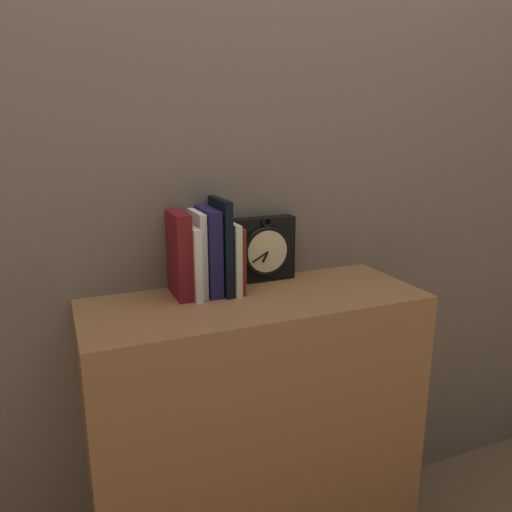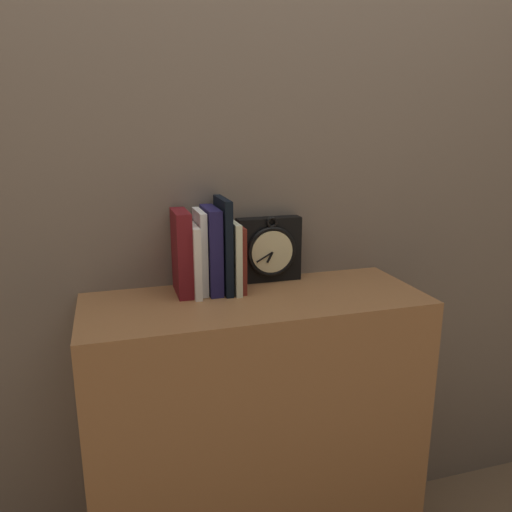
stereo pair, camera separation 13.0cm
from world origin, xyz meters
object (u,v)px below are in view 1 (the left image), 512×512
at_px(book_slot1_white, 191,261).
at_px(book_slot3_navy, 209,251).
at_px(book_slot0_maroon, 179,255).
at_px(book_slot5_cream, 230,256).
at_px(book_slot4_black, 221,246).
at_px(book_slot6_maroon, 235,257).
at_px(clock, 264,249).
at_px(book_slot2_white, 198,253).

height_order(book_slot1_white, book_slot3_navy, book_slot3_navy).
distance_m(book_slot0_maroon, book_slot5_cream, 0.14).
xyz_separation_m(book_slot4_black, book_slot6_maroon, (0.04, 0.00, -0.04)).
bearing_deg(book_slot5_cream, clock, 21.78).
height_order(book_slot0_maroon, book_slot1_white, book_slot0_maroon).
xyz_separation_m(book_slot0_maroon, book_slot6_maroon, (0.15, -0.00, -0.02)).
distance_m(book_slot1_white, book_slot5_cream, 0.11).
height_order(book_slot3_navy, book_slot4_black, book_slot4_black).
xyz_separation_m(book_slot1_white, book_slot3_navy, (0.05, 0.01, 0.02)).
bearing_deg(book_slot1_white, clock, 11.60).
distance_m(book_slot2_white, book_slot5_cream, 0.09).
bearing_deg(book_slot0_maroon, book_slot4_black, -3.57).
xyz_separation_m(book_slot0_maroon, book_slot2_white, (0.05, 0.00, -0.00)).
relative_size(clock, book_slot5_cream, 1.00).
bearing_deg(book_slot4_black, book_slot3_navy, 172.25).
bearing_deg(book_slot3_navy, book_slot1_white, -174.41).
bearing_deg(book_slot4_black, book_slot0_maroon, 176.43).
bearing_deg(book_slot2_white, book_slot4_black, -9.82).
bearing_deg(book_slot4_black, book_slot6_maroon, 5.48).
bearing_deg(book_slot2_white, book_slot6_maroon, -3.78).
xyz_separation_m(book_slot0_maroon, book_slot3_navy, (0.08, -0.00, 0.00)).
distance_m(book_slot0_maroon, book_slot1_white, 0.04).
bearing_deg(book_slot0_maroon, book_slot3_navy, -1.89).
xyz_separation_m(book_slot2_white, book_slot6_maroon, (0.10, -0.01, -0.02)).
height_order(book_slot2_white, book_slot5_cream, book_slot2_white).
distance_m(clock, book_slot3_navy, 0.19).
bearing_deg(book_slot5_cream, book_slot0_maroon, 176.10).
distance_m(clock, book_slot2_white, 0.21).
relative_size(book_slot1_white, book_slot2_white, 0.85).
distance_m(clock, book_slot1_white, 0.24).
xyz_separation_m(clock, book_slot2_white, (-0.21, -0.04, 0.02)).
height_order(book_slot4_black, book_slot6_maroon, book_slot4_black).
relative_size(book_slot1_white, book_slot3_navy, 0.82).
relative_size(clock, book_slot1_white, 1.02).
height_order(clock, book_slot5_cream, same).
bearing_deg(book_slot5_cream, book_slot2_white, 171.42).
xyz_separation_m(clock, book_slot1_white, (-0.23, -0.05, 0.00)).
bearing_deg(book_slot6_maroon, book_slot3_navy, 179.64).
height_order(book_slot0_maroon, book_slot3_navy, book_slot3_navy).
relative_size(clock, book_slot4_black, 0.76).
bearing_deg(book_slot4_black, clock, 17.63).
bearing_deg(book_slot2_white, book_slot1_white, -152.38).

